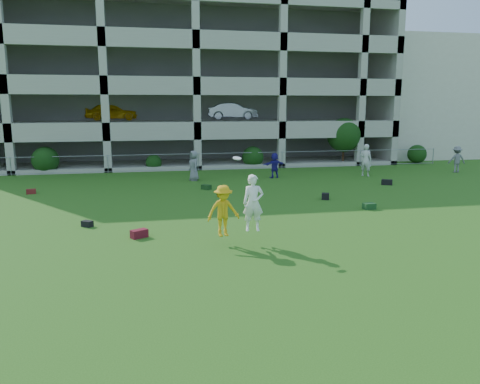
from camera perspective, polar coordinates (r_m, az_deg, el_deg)
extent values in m
plane|color=#235114|center=(14.09, 3.75, -7.76)|extent=(100.00, 100.00, 0.00)
cube|color=beige|center=(48.77, 21.86, 10.47)|extent=(16.00, 14.00, 10.00)
imported|color=slate|center=(27.90, -5.65, 3.22)|extent=(0.80, 1.00, 1.78)
imported|color=navy|center=(28.91, 4.23, 3.26)|extent=(1.50, 0.76, 1.55)
imported|color=silver|center=(30.60, 15.09, 3.78)|extent=(0.87, 0.87, 2.03)
imported|color=slate|center=(34.38, 24.91, 3.63)|extent=(1.23, 0.85, 1.74)
cube|color=#560E1A|center=(16.24, -12.19, -4.98)|extent=(0.63, 0.53, 0.28)
cube|color=black|center=(18.19, -18.12, -3.70)|extent=(0.47, 0.45, 0.22)
cube|color=#173914|center=(20.94, 15.47, -1.67)|extent=(0.52, 0.39, 0.26)
cube|color=black|center=(22.62, 10.37, -0.52)|extent=(0.45, 0.45, 0.30)
cube|color=black|center=(27.61, 17.46, 1.15)|extent=(0.67, 0.55, 0.30)
cube|color=#500D1B|center=(25.92, -24.11, 0.06)|extent=(0.49, 0.36, 0.24)
cube|color=black|center=(24.95, -4.14, 0.60)|extent=(0.57, 0.56, 0.25)
imported|color=gold|center=(14.82, -2.06, -2.30)|extent=(1.15, 0.78, 1.64)
imported|color=white|center=(14.88, 1.62, -1.34)|extent=(0.71, 0.51, 1.82)
cylinder|color=white|center=(14.81, -0.36, 4.14)|extent=(0.28, 0.27, 0.11)
cube|color=#9E998C|center=(45.81, -7.22, 12.42)|extent=(30.00, 0.50, 12.00)
cube|color=#9E998C|center=(43.02, 14.01, 12.33)|extent=(0.50, 14.00, 12.00)
cube|color=#9E998C|center=(39.76, -6.63, 21.23)|extent=(30.00, 14.00, 0.30)
cube|color=#9E998C|center=(39.29, -6.27, 4.23)|extent=(30.00, 14.00, 0.30)
cube|color=#9E998C|center=(39.08, -6.36, 8.60)|extent=(30.00, 14.00, 0.30)
cube|color=#9E998C|center=(39.10, -6.45, 13.00)|extent=(30.00, 14.00, 0.30)
cube|color=#9E998C|center=(39.35, -6.54, 17.37)|extent=(30.00, 14.00, 0.30)
cube|color=#9E998C|center=(32.30, -5.21, 7.17)|extent=(30.00, 0.30, 0.90)
cube|color=#9E998C|center=(32.26, -5.30, 12.49)|extent=(30.00, 0.30, 0.90)
cube|color=#9E998C|center=(32.51, -5.40, 17.79)|extent=(30.00, 0.30, 0.90)
cube|color=#9E998C|center=(33.27, -26.84, 12.15)|extent=(0.50, 0.50, 12.00)
cube|color=#9E998C|center=(32.28, -16.26, 12.93)|extent=(0.50, 0.50, 12.00)
cube|color=#9E998C|center=(32.38, -5.34, 13.28)|extent=(0.50, 0.50, 12.00)
cube|color=#9E998C|center=(33.58, 5.18, 13.19)|extent=(0.50, 0.50, 12.00)
cube|color=#9E998C|center=(35.75, 14.66, 12.73)|extent=(0.50, 0.50, 12.00)
cube|color=#605E59|center=(41.08, -6.70, 12.66)|extent=(29.00, 9.00, 11.60)
imported|color=#FFB60D|center=(36.97, -15.36, 9.45)|extent=(3.90, 1.62, 1.32)
imported|color=#ADAEB4|center=(37.53, -0.99, 9.83)|extent=(4.02, 1.44, 1.32)
cylinder|color=gray|center=(33.21, -26.19, 2.85)|extent=(0.06, 0.06, 1.20)
cylinder|color=gray|center=(32.22, -15.81, 3.32)|extent=(0.06, 0.06, 1.20)
cylinder|color=gray|center=(32.32, -5.12, 3.70)|extent=(0.06, 0.06, 1.20)
cylinder|color=gray|center=(33.52, 5.15, 3.94)|extent=(0.06, 0.06, 1.20)
cylinder|color=gray|center=(35.69, 14.44, 4.05)|extent=(0.06, 0.06, 1.20)
cylinder|color=gray|center=(38.69, 22.48, 4.07)|extent=(0.06, 0.06, 1.20)
cylinder|color=gray|center=(32.26, -5.14, 4.67)|extent=(36.00, 0.04, 0.04)
cylinder|color=gray|center=(32.39, -5.11, 2.79)|extent=(36.00, 0.04, 0.04)
sphere|color=#163D11|center=(33.32, -22.64, 3.62)|extent=(1.76, 1.76, 1.76)
sphere|color=#163D11|center=(32.73, -10.48, 3.57)|extent=(1.10, 1.10, 1.10)
sphere|color=#163D11|center=(33.56, 1.57, 4.28)|extent=(1.54, 1.54, 1.54)
cylinder|color=#382314|center=(35.96, 12.47, 4.79)|extent=(0.16, 0.16, 1.96)
sphere|color=#163D11|center=(35.86, 12.55, 6.80)|extent=(2.52, 2.52, 2.52)
sphere|color=#163D11|center=(38.63, 20.77, 4.34)|extent=(1.43, 1.43, 1.43)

